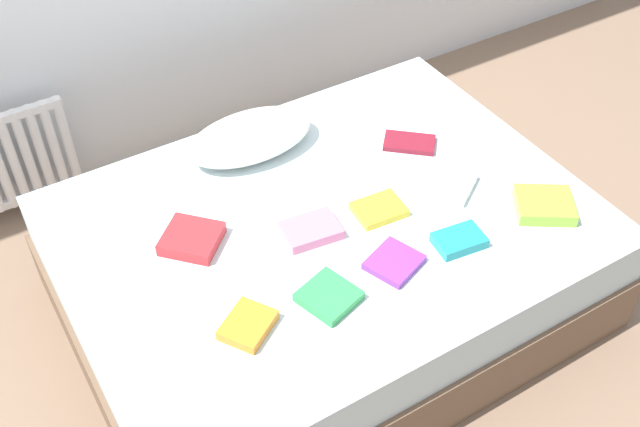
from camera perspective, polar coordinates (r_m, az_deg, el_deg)
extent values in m
plane|color=#7F6651|center=(3.25, 0.46, -6.67)|extent=(8.00, 8.00, 0.00)
cube|color=brown|center=(3.14, 0.48, -5.03)|extent=(2.00, 1.50, 0.28)
cube|color=silver|center=(2.96, 0.50, -1.83)|extent=(1.96, 1.46, 0.22)
cylinder|color=white|center=(3.68, -22.02, 3.74)|extent=(0.04, 0.04, 0.49)
cylinder|color=white|center=(3.68, -21.12, 4.09)|extent=(0.04, 0.04, 0.49)
cylinder|color=white|center=(3.69, -20.21, 4.43)|extent=(0.04, 0.04, 0.49)
cylinder|color=white|center=(3.69, -19.30, 4.77)|extent=(0.04, 0.04, 0.49)
cylinder|color=white|center=(3.70, -18.40, 5.11)|extent=(0.04, 0.04, 0.49)
cube|color=white|center=(3.81, -21.15, 1.17)|extent=(0.54, 0.04, 0.04)
ellipsoid|color=white|center=(3.16, -5.25, 5.77)|extent=(0.55, 0.31, 0.14)
cube|color=#8CC638|center=(3.02, 16.49, 0.61)|extent=(0.28, 0.27, 0.05)
cube|color=teal|center=(2.81, 10.40, -2.00)|extent=(0.19, 0.14, 0.04)
cube|color=pink|center=(2.80, -0.68, -1.26)|extent=(0.22, 0.18, 0.04)
cube|color=orange|center=(2.52, -5.44, -8.33)|extent=(0.22, 0.21, 0.04)
cube|color=maroon|center=(3.23, 6.72, 5.29)|extent=(0.24, 0.23, 0.02)
cube|color=purple|center=(2.71, 5.58, -3.66)|extent=(0.22, 0.21, 0.03)
cube|color=red|center=(2.81, -9.60, -1.88)|extent=(0.27, 0.27, 0.05)
cube|color=white|center=(3.04, 9.95, 2.10)|extent=(0.24, 0.23, 0.03)
cube|color=green|center=(2.59, 0.67, -6.23)|extent=(0.22, 0.22, 0.03)
cube|color=yellow|center=(2.90, 4.45, 0.31)|extent=(0.20, 0.16, 0.03)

